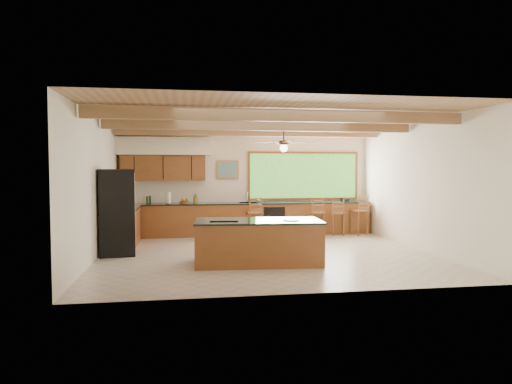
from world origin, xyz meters
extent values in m
plane|color=beige|center=(0.00, 0.00, 0.00)|extent=(7.20, 7.20, 0.00)
cube|color=#EFE4CF|center=(0.00, 3.25, 1.50)|extent=(7.20, 0.04, 3.00)
cube|color=#EFE4CF|center=(0.00, -3.25, 1.50)|extent=(7.20, 0.04, 3.00)
cube|color=#EFE4CF|center=(-3.60, 0.00, 1.50)|extent=(0.04, 6.50, 3.00)
cube|color=#EFE4CF|center=(3.60, 0.00, 1.50)|extent=(0.04, 6.50, 3.00)
cube|color=#A27B51|center=(0.00, 0.00, 3.00)|extent=(7.20, 6.50, 0.04)
cube|color=#9A714D|center=(0.00, -1.60, 2.86)|extent=(7.10, 0.15, 0.22)
cube|color=#9A714D|center=(0.00, 0.50, 2.86)|extent=(7.10, 0.15, 0.22)
cube|color=#9A714D|center=(0.00, 2.30, 2.86)|extent=(7.10, 0.15, 0.22)
cube|color=brown|center=(-2.35, 3.06, 1.90)|extent=(2.30, 0.35, 0.70)
cube|color=white|center=(-2.35, 2.99, 2.50)|extent=(2.60, 0.50, 0.48)
cylinder|color=#FFEABF|center=(-3.05, 2.99, 2.27)|extent=(0.10, 0.10, 0.01)
cylinder|color=#FFEABF|center=(-1.65, 2.99, 2.27)|extent=(0.10, 0.10, 0.01)
cube|color=#68A53B|center=(1.70, 3.22, 1.67)|extent=(3.20, 0.04, 1.30)
cube|color=#A97033|center=(-0.55, 3.22, 1.85)|extent=(0.64, 0.03, 0.54)
cube|color=#42785B|center=(-0.55, 3.20, 1.85)|extent=(0.54, 0.01, 0.44)
cube|color=brown|center=(0.00, 2.91, 0.44)|extent=(7.00, 0.65, 0.88)
cube|color=black|center=(0.00, 2.91, 0.90)|extent=(7.04, 0.69, 0.04)
cube|color=brown|center=(-3.26, 1.35, 0.44)|extent=(0.65, 2.35, 0.88)
cube|color=black|center=(-3.26, 1.35, 0.90)|extent=(0.69, 2.39, 0.04)
cube|color=black|center=(0.70, 2.58, 0.42)|extent=(0.60, 0.02, 0.78)
cube|color=silver|center=(0.00, 2.91, 0.91)|extent=(0.50, 0.38, 0.03)
cylinder|color=silver|center=(0.00, 3.11, 1.07)|extent=(0.03, 0.03, 0.30)
cylinder|color=silver|center=(0.00, 3.01, 1.20)|extent=(0.03, 0.20, 0.03)
cylinder|color=white|center=(-2.21, 2.81, 1.08)|extent=(0.13, 0.13, 0.32)
cylinder|color=#20431A|center=(-2.80, 3.07, 1.02)|extent=(0.06, 0.06, 0.20)
cylinder|color=#20431A|center=(-2.73, 3.08, 1.02)|extent=(0.06, 0.06, 0.21)
cube|color=black|center=(2.89, 2.96, 0.97)|extent=(0.27, 0.24, 0.10)
cube|color=brown|center=(-0.34, -0.98, 0.41)|extent=(2.53, 1.30, 0.83)
cube|color=black|center=(-0.34, -0.98, 0.85)|extent=(2.57, 1.34, 0.04)
cube|color=black|center=(-1.02, -0.93, 0.88)|extent=(0.58, 0.47, 0.02)
cylinder|color=white|center=(0.29, -1.15, 0.87)|extent=(0.30, 0.30, 0.02)
cube|color=black|center=(-3.22, 0.38, 0.94)|extent=(0.80, 0.78, 1.87)
cube|color=silver|center=(-2.86, 0.38, 0.94)|extent=(0.03, 0.05, 1.72)
cube|color=brown|center=(0.10, 2.45, 0.68)|extent=(0.44, 0.44, 0.04)
cylinder|color=brown|center=(-0.06, 2.29, 0.33)|extent=(0.04, 0.04, 0.66)
cylinder|color=brown|center=(0.26, 2.29, 0.33)|extent=(0.04, 0.04, 0.66)
cylinder|color=brown|center=(-0.06, 2.61, 0.33)|extent=(0.04, 0.04, 0.66)
cylinder|color=brown|center=(0.26, 2.61, 0.33)|extent=(0.04, 0.04, 0.66)
cube|color=brown|center=(1.91, 2.45, 0.65)|extent=(0.48, 0.48, 0.04)
cylinder|color=brown|center=(1.76, 2.30, 0.32)|extent=(0.04, 0.04, 0.63)
cylinder|color=brown|center=(2.06, 2.30, 0.32)|extent=(0.04, 0.04, 0.63)
cylinder|color=brown|center=(1.76, 2.60, 0.32)|extent=(0.04, 0.04, 0.63)
cylinder|color=brown|center=(2.06, 2.60, 0.32)|extent=(0.04, 0.04, 0.63)
cube|color=brown|center=(3.13, 2.45, 0.69)|extent=(0.53, 0.53, 0.04)
cylinder|color=brown|center=(2.97, 2.29, 0.33)|extent=(0.04, 0.04, 0.67)
cylinder|color=brown|center=(3.29, 2.29, 0.33)|extent=(0.04, 0.04, 0.67)
cylinder|color=brown|center=(2.97, 2.61, 0.33)|extent=(0.04, 0.04, 0.67)
cylinder|color=brown|center=(3.29, 2.61, 0.33)|extent=(0.04, 0.04, 0.67)
cube|color=brown|center=(2.50, 2.45, 0.62)|extent=(0.46, 0.46, 0.04)
cylinder|color=brown|center=(2.36, 2.30, 0.30)|extent=(0.03, 0.03, 0.60)
cylinder|color=brown|center=(2.65, 2.30, 0.30)|extent=(0.03, 0.03, 0.60)
cylinder|color=brown|center=(2.36, 2.60, 0.30)|extent=(0.03, 0.03, 0.60)
cylinder|color=brown|center=(2.65, 2.60, 0.30)|extent=(0.03, 0.03, 0.60)
camera|label=1|loc=(-1.77, -9.84, 1.89)|focal=32.00mm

